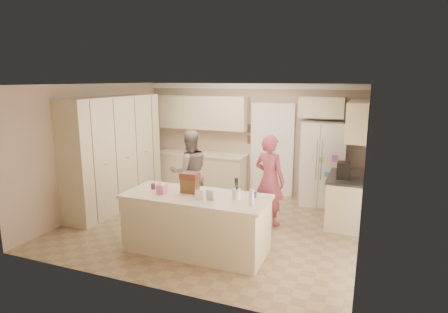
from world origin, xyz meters
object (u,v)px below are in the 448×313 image
at_px(tissue_box, 162,189).
at_px(teen_girl, 269,180).
at_px(refrigerator, 321,163).
at_px(island_base, 196,225).
at_px(utensil_crock, 236,194).
at_px(coffee_maker, 343,170).
at_px(dollhouse_body, 190,186).
at_px(teen_boy, 190,171).

relative_size(tissue_box, teen_girl, 0.08).
bearing_deg(refrigerator, teen_girl, -126.44).
distance_m(refrigerator, island_base, 3.49).
bearing_deg(utensil_crock, tissue_box, -172.87).
xyz_separation_m(tissue_box, teen_girl, (1.32, 1.64, -0.14)).
bearing_deg(coffee_maker, dollhouse_body, -140.71).
height_order(utensil_crock, tissue_box, utensil_crock).
bearing_deg(coffee_maker, island_base, -137.17).
height_order(island_base, dollhouse_body, dollhouse_body).
xyz_separation_m(utensil_crock, tissue_box, (-1.20, -0.15, -0.00)).
height_order(refrigerator, dollhouse_body, refrigerator).
relative_size(utensil_crock, tissue_box, 1.07).
xyz_separation_m(dollhouse_body, teen_girl, (0.92, 1.44, -0.18)).
height_order(refrigerator, island_base, refrigerator).
bearing_deg(teen_girl, refrigerator, -96.54).
bearing_deg(island_base, refrigerator, 64.19).
relative_size(refrigerator, tissue_box, 12.86).
distance_m(refrigerator, teen_girl, 1.74).
relative_size(coffee_maker, island_base, 0.14).
bearing_deg(tissue_box, utensil_crock, 7.13).
bearing_deg(teen_boy, tissue_box, 62.59).
relative_size(refrigerator, utensil_crock, 12.00).
bearing_deg(dollhouse_body, utensil_crock, -3.58).
bearing_deg(teen_boy, utensil_crock, 95.32).
relative_size(coffee_maker, dollhouse_body, 1.15).
bearing_deg(teen_boy, coffee_maker, 145.64).
distance_m(tissue_box, dollhouse_body, 0.45).
xyz_separation_m(tissue_box, teen_boy, (-0.37, 1.73, -0.15)).
distance_m(teen_boy, teen_girl, 1.70).
bearing_deg(teen_girl, teen_boy, 15.31).
xyz_separation_m(refrigerator, island_base, (-1.51, -3.11, -0.46)).
relative_size(utensil_crock, dollhouse_body, 0.58).
height_order(utensil_crock, dollhouse_body, dollhouse_body).
height_order(coffee_maker, dollhouse_body, coffee_maker).
xyz_separation_m(refrigerator, tissue_box, (-2.06, -3.21, 0.10)).
distance_m(utensil_crock, teen_girl, 1.50).
xyz_separation_m(island_base, dollhouse_body, (-0.15, 0.10, 0.60)).
height_order(teen_boy, teen_girl, teen_girl).
xyz_separation_m(utensil_crock, teen_girl, (0.12, 1.49, -0.15)).
bearing_deg(teen_girl, dollhouse_body, 75.69).
height_order(island_base, teen_boy, teen_boy).
height_order(island_base, utensil_crock, utensil_crock).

